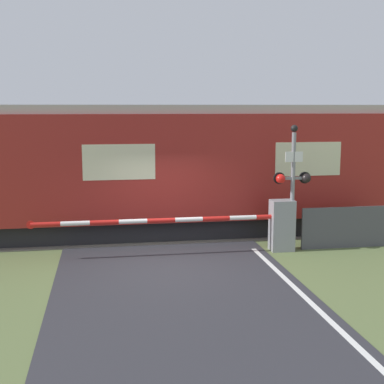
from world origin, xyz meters
name	(u,v)px	position (x,y,z in m)	size (l,w,h in m)	color
ground_plane	(169,265)	(0.00, 0.00, 0.00)	(80.00, 80.00, 0.00)	#5B6B3D
track_bed	(156,231)	(0.00, 3.42, 0.02)	(36.00, 3.20, 0.13)	#666056
train	(118,169)	(-1.08, 3.42, 1.93)	(18.89, 3.13, 3.76)	black
crossing_barrier	(261,224)	(2.48, 0.83, 0.71)	(6.70, 0.44, 1.33)	gray
signal_post	(293,180)	(3.29, 0.77, 1.85)	(0.99, 0.26, 3.26)	gray
roadside_fence	(347,227)	(4.83, 0.81, 0.55)	(2.50, 0.06, 1.10)	#4C4C51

